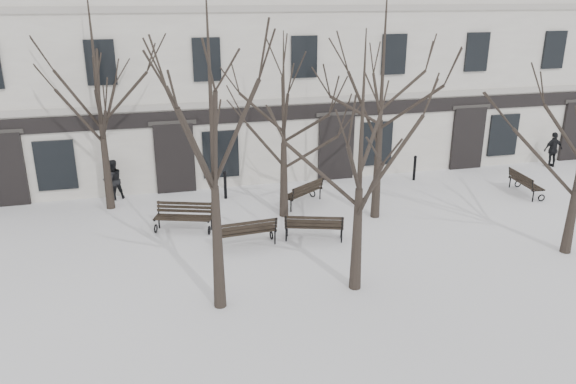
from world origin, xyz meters
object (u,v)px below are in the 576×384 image
object	(u,v)px
bench_4	(304,192)
bench_5	(525,183)
tree_2	(362,135)
bench_1	(246,231)
bench_2	(314,226)
bench_3	(184,216)
tree_1	(212,121)

from	to	relation	value
bench_4	bench_5	world-z (taller)	bench_4
tree_2	bench_4	distance (m)	7.78
bench_1	bench_2	distance (m)	2.29
bench_1	bench_5	xyz separation A→B (m)	(12.04, 2.15, -0.04)
bench_1	bench_4	size ratio (longest dim) A/B	1.05
tree_2	bench_4	bearing A→B (deg)	86.60
tree_2	bench_2	xyz separation A→B (m)	(-0.19, 3.37, -3.89)
bench_3	bench_4	size ratio (longest dim) A/B	1.07
bench_2	bench_5	bearing A→B (deg)	-149.04
tree_1	bench_5	distance (m)	15.22
bench_1	bench_3	distance (m)	2.63
bench_3	bench_1	bearing A→B (deg)	-25.54
tree_1	bench_2	bearing A→B (deg)	43.09
bench_4	bench_3	bearing A→B (deg)	-18.78
bench_4	bench_1	bearing A→B (deg)	13.15
bench_2	bench_1	bearing A→B (deg)	15.83
bench_2	bench_3	bearing A→B (deg)	-6.84
tree_2	bench_3	bearing A→B (deg)	129.36
tree_1	bench_3	distance (m)	6.98
tree_2	bench_5	world-z (taller)	tree_2
tree_1	bench_1	bearing A→B (deg)	68.85
bench_1	bench_2	bearing A→B (deg)	173.13
bench_2	bench_3	distance (m)	4.59
bench_1	bench_3	xyz separation A→B (m)	(-1.87, 1.84, -0.00)
bench_1	tree_2	bearing A→B (deg)	120.92
tree_1	bench_5	world-z (taller)	tree_1
bench_1	bench_5	world-z (taller)	bench_1
bench_3	bench_5	size ratio (longest dim) A/B	1.09
tree_2	bench_3	distance (m)	7.88
tree_1	tree_2	size ratio (longest dim) A/B	1.13
bench_5	bench_4	bearing A→B (deg)	88.67
tree_2	bench_2	world-z (taller)	tree_2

